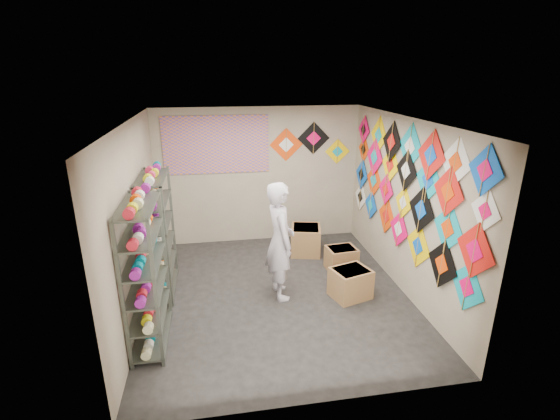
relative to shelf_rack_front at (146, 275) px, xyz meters
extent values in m
plane|color=black|center=(1.78, 0.85, -0.95)|extent=(4.50, 4.50, 0.00)
plane|color=tan|center=(1.78, 3.10, 0.40)|extent=(4.00, 0.00, 4.00)
plane|color=tan|center=(1.78, -1.40, 0.40)|extent=(4.00, 0.00, 4.00)
plane|color=tan|center=(-0.22, 0.85, 0.40)|extent=(0.00, 4.50, 4.50)
plane|color=tan|center=(3.78, 0.85, 0.40)|extent=(0.00, 4.50, 4.50)
plane|color=#6C655B|center=(1.78, 0.85, 1.75)|extent=(4.50, 4.50, 0.00)
cube|color=#4C5147|center=(0.00, 0.00, 0.00)|extent=(0.40, 1.10, 1.90)
cube|color=#4C5147|center=(0.00, 1.30, 0.00)|extent=(0.40, 1.10, 1.90)
cylinder|color=#E52A5A|center=(0.00, -0.48, 0.09)|extent=(0.12, 0.10, 0.12)
cylinder|color=#FC4700|center=(0.00, -0.29, 0.09)|extent=(0.12, 0.10, 0.12)
cylinder|color=yellow|center=(0.00, -0.10, 0.09)|extent=(0.12, 0.10, 0.12)
cylinder|color=white|center=(0.00, 0.10, 0.09)|extent=(0.12, 0.10, 0.12)
cylinder|color=red|center=(0.00, 0.29, 0.09)|extent=(0.12, 0.10, 0.12)
cylinder|color=#92198F|center=(0.00, 0.48, 0.09)|extent=(0.12, 0.10, 0.12)
cylinder|color=beige|center=(0.00, 0.82, 0.09)|extent=(0.12, 0.10, 0.12)
cylinder|color=#018194|center=(0.00, 1.01, 0.09)|extent=(0.12, 0.10, 0.12)
cylinder|color=#E52A5A|center=(0.00, 1.20, 0.09)|extent=(0.12, 0.10, 0.12)
cylinder|color=#FC4700|center=(0.00, 1.40, 0.09)|extent=(0.12, 0.10, 0.12)
cylinder|color=yellow|center=(0.00, 1.59, 0.09)|extent=(0.12, 0.10, 0.12)
cylinder|color=white|center=(0.00, 1.78, 0.09)|extent=(0.12, 0.10, 0.12)
cube|color=#0DA0B0|center=(3.77, -0.91, -0.01)|extent=(0.03, 0.64, 0.64)
cube|color=black|center=(3.75, -0.38, 0.02)|extent=(0.04, 0.68, 0.68)
cube|color=#FFD101|center=(3.77, 0.28, -0.02)|extent=(0.01, 0.68, 0.68)
cube|color=#F10458|center=(3.75, 0.89, 0.01)|extent=(0.03, 0.61, 0.61)
cube|color=#EB3E05|center=(3.77, 1.41, 0.04)|extent=(0.03, 0.63, 0.62)
cube|color=blue|center=(3.75, 2.08, 0.02)|extent=(0.01, 0.55, 0.55)
cube|color=white|center=(3.77, 2.66, 0.00)|extent=(0.03, 0.58, 0.58)
cube|color=red|center=(3.75, -0.96, 0.48)|extent=(0.01, 0.69, 0.69)
cube|color=#0DA0B0|center=(3.77, -0.37, 0.52)|extent=(0.03, 0.65, 0.65)
cube|color=black|center=(3.75, 0.29, 0.54)|extent=(0.03, 0.70, 0.70)
cube|color=#FFD101|center=(3.77, 0.86, 0.46)|extent=(0.03, 0.53, 0.53)
cube|color=#F10458|center=(3.75, 1.49, 0.49)|extent=(0.02, 0.55, 0.55)
cube|color=#EB3E05|center=(3.77, 2.06, 0.51)|extent=(0.04, 0.65, 0.65)
cube|color=blue|center=(3.75, 2.64, 0.47)|extent=(0.03, 0.60, 0.60)
cube|color=white|center=(3.77, -0.99, 0.96)|extent=(0.02, 0.50, 0.50)
cube|color=red|center=(3.75, -0.29, 0.98)|extent=(0.01, 0.66, 0.67)
cube|color=#0DA0B0|center=(3.77, 0.23, 0.99)|extent=(0.03, 0.66, 0.66)
cube|color=black|center=(3.75, 0.85, 0.97)|extent=(0.02, 0.65, 0.65)
cube|color=#FFD101|center=(3.77, 1.44, 0.93)|extent=(0.04, 0.64, 0.64)
cube|color=#F10458|center=(3.75, 2.08, 0.92)|extent=(0.02, 0.69, 0.69)
cube|color=#EB3E05|center=(3.77, 2.66, 0.96)|extent=(0.02, 0.53, 0.53)
cube|color=blue|center=(3.75, -0.90, 1.39)|extent=(0.03, 0.59, 0.59)
cube|color=white|center=(3.77, -0.33, 1.35)|extent=(0.04, 0.64, 0.64)
cube|color=red|center=(3.75, 0.21, 1.33)|extent=(0.04, 0.70, 0.70)
cube|color=#0DA0B0|center=(3.77, 0.83, 1.33)|extent=(0.02, 0.72, 0.72)
cube|color=black|center=(3.75, 1.43, 1.31)|extent=(0.04, 0.67, 0.67)
cube|color=#FFD101|center=(3.77, 2.01, 1.32)|extent=(0.03, 0.68, 0.68)
cube|color=#F10458|center=(3.75, 2.68, 1.32)|extent=(0.03, 0.55, 0.55)
cube|color=#EB3E05|center=(2.33, 3.09, 1.01)|extent=(0.66, 0.02, 0.66)
cube|color=black|center=(2.88, 3.09, 1.12)|extent=(0.65, 0.02, 0.65)
cube|color=#FFD101|center=(3.38, 3.09, 0.84)|extent=(0.51, 0.02, 0.51)
cube|color=#6B4CA5|center=(0.98, 3.08, 1.05)|extent=(2.00, 0.01, 1.10)
imported|color=silver|center=(1.83, 0.84, -0.03)|extent=(0.76, 0.58, 1.83)
cube|color=olive|center=(2.89, 0.60, -0.72)|extent=(0.67, 0.61, 0.46)
cube|color=olive|center=(3.03, 1.50, -0.75)|extent=(0.54, 0.46, 0.41)
cube|color=olive|center=(2.57, 2.28, -0.69)|extent=(0.67, 0.71, 0.53)
camera|label=1|loc=(0.89, -4.68, 2.41)|focal=26.00mm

